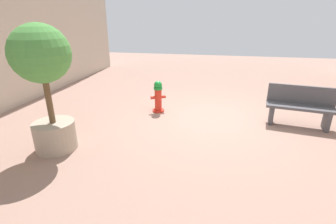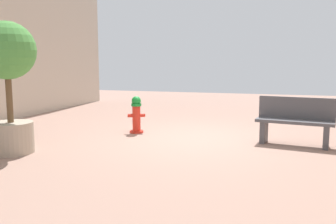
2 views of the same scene
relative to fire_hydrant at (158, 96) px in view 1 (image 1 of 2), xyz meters
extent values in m
plane|color=#9E7A6B|center=(-1.45, 0.25, -0.43)|extent=(23.40, 23.40, 0.00)
cylinder|color=red|center=(0.00, 0.01, -0.41)|extent=(0.32, 0.32, 0.05)
cylinder|color=red|center=(0.00, 0.01, -0.09)|extent=(0.19, 0.19, 0.58)
cylinder|color=#198C33|center=(0.00, 0.01, 0.23)|extent=(0.24, 0.24, 0.06)
sphere|color=#198C33|center=(0.00, 0.01, 0.32)|extent=(0.22, 0.22, 0.22)
cylinder|color=red|center=(0.12, 0.07, -0.02)|extent=(0.15, 0.14, 0.09)
cylinder|color=red|center=(-0.13, -0.06, -0.02)|extent=(0.15, 0.14, 0.09)
cylinder|color=red|center=(0.07, -0.13, -0.06)|extent=(0.16, 0.18, 0.11)
cube|color=#4C4C51|center=(-4.08, 0.38, -0.21)|extent=(0.16, 0.41, 0.45)
cube|color=#4C4C51|center=(-2.91, 0.19, -0.21)|extent=(0.16, 0.41, 0.45)
cube|color=#4C4C51|center=(-3.49, 0.29, 0.05)|extent=(1.53, 0.67, 0.06)
cube|color=#4C4C51|center=(-3.52, 0.10, 0.30)|extent=(1.47, 0.29, 0.44)
cylinder|color=tan|center=(1.46, 2.44, -0.15)|extent=(0.78, 0.78, 0.57)
cylinder|color=brown|center=(1.46, 2.44, 0.63)|extent=(0.11, 0.11, 0.98)
sphere|color=#4C9342|center=(1.46, 2.44, 1.42)|extent=(1.03, 1.03, 1.03)
camera|label=1|loc=(-1.58, 6.21, 2.00)|focal=26.32mm
camera|label=2|loc=(-3.15, 7.76, 1.22)|focal=38.52mm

